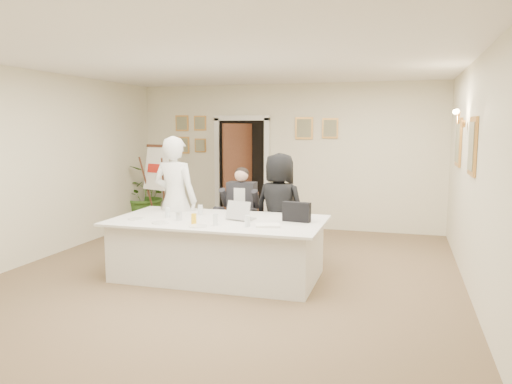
{
  "coord_description": "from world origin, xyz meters",
  "views": [
    {
      "loc": [
        2.19,
        -6.02,
        1.98
      ],
      "look_at": [
        0.24,
        0.6,
        1.07
      ],
      "focal_mm": 35.0,
      "sensor_mm": 36.0,
      "label": 1
    }
  ],
  "objects_px": {
    "standing_woman": "(279,209)",
    "paper_stack": "(268,225)",
    "steel_jug": "(179,216)",
    "conference_table": "(218,248)",
    "laptop": "(241,209)",
    "standing_man": "(175,200)",
    "laptop_bag": "(297,212)",
    "potted_palm": "(147,194)",
    "oj_glass": "(194,219)",
    "seated_man": "(241,211)",
    "flip_chart": "(161,193)"
  },
  "relations": [
    {
      "from": "laptop",
      "to": "paper_stack",
      "type": "distance_m",
      "value": 0.6
    },
    {
      "from": "flip_chart",
      "to": "steel_jug",
      "type": "relative_size",
      "value": 14.67
    },
    {
      "from": "potted_palm",
      "to": "laptop_bag",
      "type": "height_order",
      "value": "potted_palm"
    },
    {
      "from": "flip_chart",
      "to": "potted_palm",
      "type": "relative_size",
      "value": 1.33
    },
    {
      "from": "standing_woman",
      "to": "laptop_bag",
      "type": "distance_m",
      "value": 0.87
    },
    {
      "from": "laptop_bag",
      "to": "paper_stack",
      "type": "height_order",
      "value": "laptop_bag"
    },
    {
      "from": "conference_table",
      "to": "steel_jug",
      "type": "distance_m",
      "value": 0.67
    },
    {
      "from": "laptop_bag",
      "to": "laptop",
      "type": "bearing_deg",
      "value": -168.77
    },
    {
      "from": "standing_man",
      "to": "paper_stack",
      "type": "xyz_separation_m",
      "value": [
        1.6,
        -0.77,
        -0.13
      ]
    },
    {
      "from": "conference_table",
      "to": "potted_palm",
      "type": "bearing_deg",
      "value": 131.6
    },
    {
      "from": "laptop",
      "to": "laptop_bag",
      "type": "relative_size",
      "value": 0.99
    },
    {
      "from": "seated_man",
      "to": "flip_chart",
      "type": "distance_m",
      "value": 2.26
    },
    {
      "from": "standing_woman",
      "to": "steel_jug",
      "type": "bearing_deg",
      "value": 58.57
    },
    {
      "from": "conference_table",
      "to": "standing_man",
      "type": "bearing_deg",
      "value": 149.67
    },
    {
      "from": "conference_table",
      "to": "standing_man",
      "type": "relative_size",
      "value": 1.5
    },
    {
      "from": "standing_man",
      "to": "oj_glass",
      "type": "relative_size",
      "value": 14.21
    },
    {
      "from": "seated_man",
      "to": "standing_woman",
      "type": "height_order",
      "value": "standing_woman"
    },
    {
      "from": "conference_table",
      "to": "laptop",
      "type": "distance_m",
      "value": 0.6
    },
    {
      "from": "steel_jug",
      "to": "potted_palm",
      "type": "bearing_deg",
      "value": 124.57
    },
    {
      "from": "flip_chart",
      "to": "standing_woman",
      "type": "xyz_separation_m",
      "value": [
        2.62,
        -1.4,
        0.06
      ]
    },
    {
      "from": "standing_woman",
      "to": "paper_stack",
      "type": "height_order",
      "value": "standing_woman"
    },
    {
      "from": "standing_man",
      "to": "standing_woman",
      "type": "distance_m",
      "value": 1.52
    },
    {
      "from": "seated_man",
      "to": "potted_palm",
      "type": "bearing_deg",
      "value": 131.43
    },
    {
      "from": "standing_man",
      "to": "laptop",
      "type": "xyz_separation_m",
      "value": [
        1.14,
        -0.4,
        -0.01
      ]
    },
    {
      "from": "flip_chart",
      "to": "steel_jug",
      "type": "xyz_separation_m",
      "value": [
        1.55,
        -2.51,
        0.08
      ]
    },
    {
      "from": "laptop",
      "to": "laptop_bag",
      "type": "bearing_deg",
      "value": 17.4
    },
    {
      "from": "conference_table",
      "to": "paper_stack",
      "type": "height_order",
      "value": "paper_stack"
    },
    {
      "from": "standing_woman",
      "to": "seated_man",
      "type": "bearing_deg",
      "value": -8.99
    },
    {
      "from": "laptop",
      "to": "steel_jug",
      "type": "bearing_deg",
      "value": -143.83
    },
    {
      "from": "standing_woman",
      "to": "laptop_bag",
      "type": "bearing_deg",
      "value": 130.94
    },
    {
      "from": "laptop",
      "to": "oj_glass",
      "type": "xyz_separation_m",
      "value": [
        -0.47,
        -0.47,
        -0.07
      ]
    },
    {
      "from": "laptop",
      "to": "laptop_bag",
      "type": "xyz_separation_m",
      "value": [
        0.73,
        0.04,
        -0.01
      ]
    },
    {
      "from": "potted_palm",
      "to": "paper_stack",
      "type": "relative_size",
      "value": 4.16
    },
    {
      "from": "conference_table",
      "to": "laptop",
      "type": "bearing_deg",
      "value": 17.85
    },
    {
      "from": "standing_woman",
      "to": "laptop",
      "type": "xyz_separation_m",
      "value": [
        -0.32,
        -0.8,
        0.11
      ]
    },
    {
      "from": "standing_man",
      "to": "potted_palm",
      "type": "relative_size",
      "value": 1.52
    },
    {
      "from": "seated_man",
      "to": "laptop",
      "type": "bearing_deg",
      "value": -84.89
    },
    {
      "from": "flip_chart",
      "to": "standing_man",
      "type": "relative_size",
      "value": 0.87
    },
    {
      "from": "conference_table",
      "to": "paper_stack",
      "type": "relative_size",
      "value": 9.44
    },
    {
      "from": "conference_table",
      "to": "standing_man",
      "type": "height_order",
      "value": "standing_man"
    },
    {
      "from": "standing_man",
      "to": "laptop_bag",
      "type": "relative_size",
      "value": 5.12
    },
    {
      "from": "standing_woman",
      "to": "steel_jug",
      "type": "xyz_separation_m",
      "value": [
        -1.07,
        -1.11,
        0.03
      ]
    },
    {
      "from": "flip_chart",
      "to": "paper_stack",
      "type": "distance_m",
      "value": 3.78
    },
    {
      "from": "conference_table",
      "to": "flip_chart",
      "type": "xyz_separation_m",
      "value": [
        -2.01,
        2.3,
        0.36
      ]
    },
    {
      "from": "flip_chart",
      "to": "standing_woman",
      "type": "height_order",
      "value": "flip_chart"
    },
    {
      "from": "standing_man",
      "to": "oj_glass",
      "type": "height_order",
      "value": "standing_man"
    },
    {
      "from": "oj_glass",
      "to": "steel_jug",
      "type": "xyz_separation_m",
      "value": [
        -0.28,
        0.17,
        -0.01
      ]
    },
    {
      "from": "standing_woman",
      "to": "potted_palm",
      "type": "height_order",
      "value": "standing_woman"
    },
    {
      "from": "potted_palm",
      "to": "laptop",
      "type": "relative_size",
      "value": 3.4
    },
    {
      "from": "seated_man",
      "to": "oj_glass",
      "type": "bearing_deg",
      "value": -107.36
    }
  ]
}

